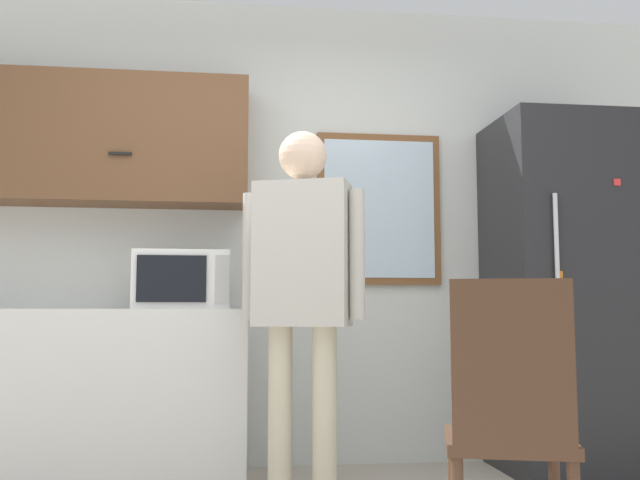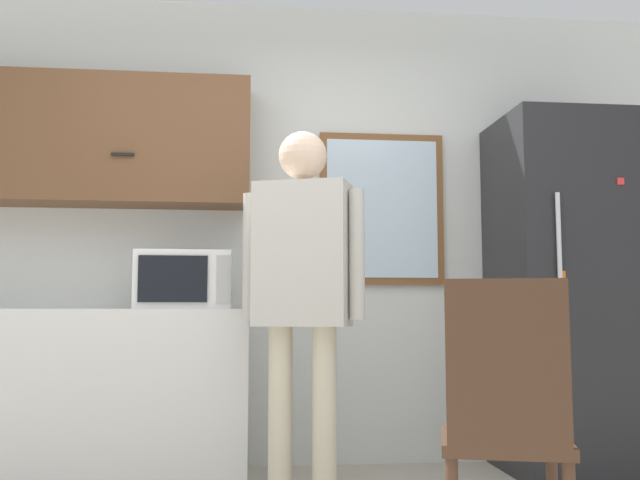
% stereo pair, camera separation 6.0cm
% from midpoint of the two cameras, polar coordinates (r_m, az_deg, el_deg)
% --- Properties ---
extents(back_wall, '(6.00, 0.06, 2.70)m').
position_cam_midpoint_polar(back_wall, '(4.18, -3.59, 0.88)').
color(back_wall, silver).
rests_on(back_wall, ground_plane).
extents(counter, '(2.07, 0.64, 0.88)m').
position_cam_midpoint_polar(counter, '(3.94, -20.93, -11.60)').
color(counter, silver).
rests_on(counter, ground_plane).
extents(upper_cabinets, '(2.07, 0.32, 0.71)m').
position_cam_midpoint_polar(upper_cabinets, '(4.19, -19.66, 7.54)').
color(upper_cabinets, brown).
extents(microwave, '(0.48, 0.42, 0.29)m').
position_cam_midpoint_polar(microwave, '(3.75, -10.29, -3.22)').
color(microwave, white).
rests_on(microwave, counter).
extents(person, '(0.55, 0.35, 1.71)m').
position_cam_midpoint_polar(person, '(3.28, -0.88, -2.68)').
color(person, beige).
rests_on(person, ground_plane).
extents(refrigerator, '(0.72, 0.70, 1.95)m').
position_cam_midpoint_polar(refrigerator, '(4.19, 19.51, -3.98)').
color(refrigerator, '#232326').
rests_on(refrigerator, ground_plane).
extents(chair, '(0.51, 0.51, 0.97)m').
position_cam_midpoint_polar(chair, '(2.46, 15.32, -13.56)').
color(chair, '#472D1E').
rests_on(chair, ground_plane).
extents(window, '(0.74, 0.05, 0.90)m').
position_cam_midpoint_polar(window, '(4.23, 5.37, 2.50)').
color(window, brown).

